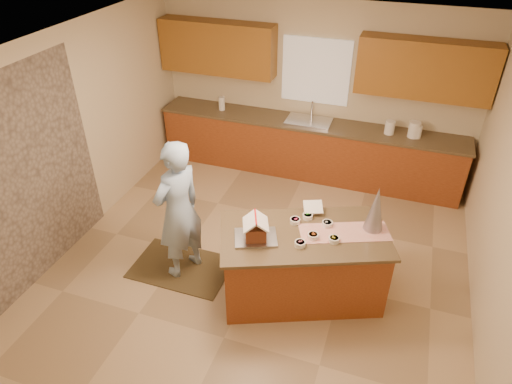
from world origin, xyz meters
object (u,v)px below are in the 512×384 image
island_base (302,266)px  boy (178,211)px  tinsel_tree (376,209)px  gingerbread_house (256,229)px

island_base → boy: bearing=160.8°
tinsel_tree → boy: (-2.15, -0.40, -0.25)m
boy → gingerbread_house: (1.00, -0.17, 0.11)m
tinsel_tree → boy: boy is taller
island_base → gingerbread_house: 0.79m
island_base → gingerbread_house: size_ratio=4.96×
tinsel_tree → gingerbread_house: (-1.15, -0.57, -0.14)m
island_base → boy: 1.54m
tinsel_tree → boy: 2.20m
island_base → tinsel_tree: (0.68, 0.33, 0.73)m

